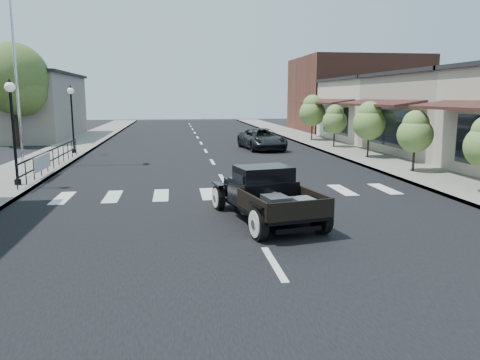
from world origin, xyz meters
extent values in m
plane|color=black|center=(0.00, 0.00, 0.00)|extent=(120.00, 120.00, 0.00)
cube|color=black|center=(0.00, 15.00, 0.01)|extent=(14.00, 80.00, 0.02)
cube|color=gray|center=(-8.50, 15.00, 0.07)|extent=(3.00, 80.00, 0.15)
cube|color=gray|center=(8.50, 15.00, 0.07)|extent=(3.00, 80.00, 0.15)
cube|color=gray|center=(-15.00, 28.00, 2.50)|extent=(10.00, 12.00, 5.00)
cube|color=#A59B8A|center=(15.00, 13.00, 2.25)|extent=(10.00, 9.00, 4.50)
cube|color=beige|center=(15.00, 22.00, 2.25)|extent=(10.00, 9.00, 4.50)
cube|color=brown|center=(15.50, 32.00, 3.50)|extent=(11.00, 10.00, 7.00)
cylinder|color=silver|center=(-9.20, 12.00, 6.62)|extent=(0.12, 0.12, 12.93)
imported|color=black|center=(3.59, 17.38, 0.66)|extent=(2.72, 4.98, 1.32)
camera|label=1|loc=(-1.92, -11.71, 3.30)|focal=35.00mm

